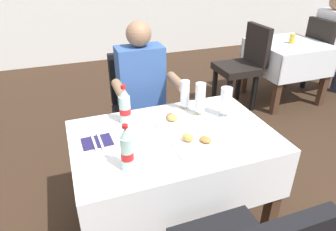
# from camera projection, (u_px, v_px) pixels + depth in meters

# --- Properties ---
(main_dining_table) EXTENTS (1.21, 0.79, 0.73)m
(main_dining_table) POSITION_uv_depth(u_px,v_px,m) (173.00, 157.00, 1.90)
(main_dining_table) COLOR white
(main_dining_table) RESTS_ON ground
(chair_far_diner_seat) EXTENTS (0.44, 0.50, 0.97)m
(chair_far_diner_seat) POSITION_uv_depth(u_px,v_px,m) (140.00, 105.00, 2.55)
(chair_far_diner_seat) COLOR black
(chair_far_diner_seat) RESTS_ON ground
(seated_diner_far) EXTENTS (0.50, 0.46, 1.26)m
(seated_diner_far) POSITION_uv_depth(u_px,v_px,m) (143.00, 93.00, 2.38)
(seated_diner_far) COLOR #282D42
(seated_diner_far) RESTS_ON ground
(plate_near_camera) EXTENTS (0.25, 0.25, 0.06)m
(plate_near_camera) POSITION_uv_depth(u_px,v_px,m) (194.00, 142.00, 1.72)
(plate_near_camera) COLOR white
(plate_near_camera) RESTS_ON main_dining_table
(plate_far_diner) EXTENTS (0.24, 0.24, 0.05)m
(plate_far_diner) POSITION_uv_depth(u_px,v_px,m) (171.00, 118.00, 1.97)
(plate_far_diner) COLOR white
(plate_far_diner) RESTS_ON main_dining_table
(beer_glass_left) EXTENTS (0.07, 0.07, 0.21)m
(beer_glass_left) POSITION_uv_depth(u_px,v_px,m) (185.00, 95.00, 2.05)
(beer_glass_left) COLOR white
(beer_glass_left) RESTS_ON main_dining_table
(beer_glass_middle) EXTENTS (0.08, 0.08, 0.20)m
(beer_glass_middle) POSITION_uv_depth(u_px,v_px,m) (226.00, 102.00, 1.97)
(beer_glass_middle) COLOR white
(beer_glass_middle) RESTS_ON main_dining_table
(beer_glass_right) EXTENTS (0.07, 0.07, 0.23)m
(beer_glass_right) POSITION_uv_depth(u_px,v_px,m) (200.00, 99.00, 1.97)
(beer_glass_right) COLOR white
(beer_glass_right) RESTS_ON main_dining_table
(cola_bottle_primary) EXTENTS (0.07, 0.07, 0.26)m
(cola_bottle_primary) POSITION_uv_depth(u_px,v_px,m) (125.00, 107.00, 1.89)
(cola_bottle_primary) COLOR silver
(cola_bottle_primary) RESTS_ON main_dining_table
(cola_bottle_secondary) EXTENTS (0.06, 0.06, 0.26)m
(cola_bottle_secondary) POSITION_uv_depth(u_px,v_px,m) (127.00, 150.00, 1.47)
(cola_bottle_secondary) COLOR silver
(cola_bottle_secondary) RESTS_ON main_dining_table
(napkin_cutlery_set) EXTENTS (0.17, 0.19, 0.01)m
(napkin_cutlery_set) POSITION_uv_depth(u_px,v_px,m) (97.00, 141.00, 1.74)
(napkin_cutlery_set) COLOR #231E4C
(napkin_cutlery_set) RESTS_ON main_dining_table
(background_dining_table) EXTENTS (0.81, 0.79, 0.73)m
(background_dining_table) POSITION_uv_depth(u_px,v_px,m) (286.00, 58.00, 3.71)
(background_dining_table) COLOR white
(background_dining_table) RESTS_ON ground
(background_chair_left) EXTENTS (0.50, 0.44, 0.97)m
(background_chair_left) POSITION_uv_depth(u_px,v_px,m) (244.00, 62.00, 3.51)
(background_chair_left) COLOR black
(background_chair_left) RESTS_ON ground
(background_chair_right) EXTENTS (0.50, 0.44, 0.97)m
(background_chair_right) POSITION_uv_depth(u_px,v_px,m) (325.00, 52.00, 3.88)
(background_chair_right) COLOR black
(background_chair_right) RESTS_ON ground
(background_patron) EXTENTS (0.46, 0.50, 1.26)m
(background_patron) POSITION_uv_depth(u_px,v_px,m) (332.00, 39.00, 3.82)
(background_patron) COLOR #282D42
(background_patron) RESTS_ON ground
(background_table_tumbler) EXTENTS (0.06, 0.06, 0.11)m
(background_table_tumbler) POSITION_uv_depth(u_px,v_px,m) (292.00, 39.00, 3.56)
(background_table_tumbler) COLOR gold
(background_table_tumbler) RESTS_ON background_dining_table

